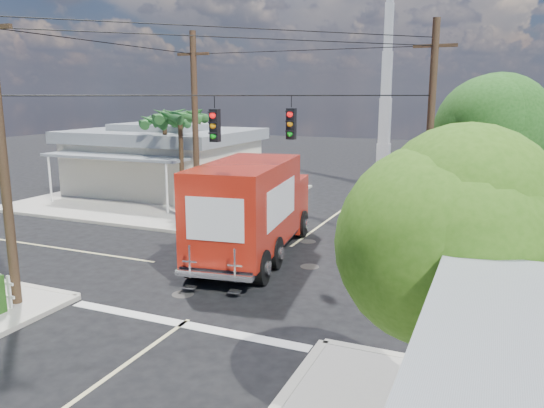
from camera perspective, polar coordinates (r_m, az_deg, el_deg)
The scene contains 12 objects.
ground at distance 18.72m, azimuth -2.44°, elevation -7.76°, with size 120.00×120.00×0.00m, color black.
sidewalk_nw at distance 33.15m, azimuth -11.30°, elevation 0.76°, with size 14.12×14.12×0.14m.
road_markings at distance 17.48m, azimuth -4.55°, elevation -9.20°, with size 32.00×32.00×0.01m.
building_nw at distance 34.75m, azimuth -11.50°, elevation 4.83°, with size 10.80×10.20×4.30m.
radio_tower at distance 36.61m, azimuth 12.12°, elevation 10.52°, with size 0.80×0.80×17.00m.
tree_ne_front at distance 22.70m, azimuth 22.17°, elevation 7.14°, with size 4.21×4.14×6.66m.
tree_se at distance 8.95m, azimuth 18.24°, elevation -3.07°, with size 3.67×3.54×5.62m.
palm_nw_front at distance 27.91m, azimuth -9.87°, elevation 9.09°, with size 3.01×3.08×5.59m.
palm_nw_back at distance 30.28m, azimuth -11.50°, elevation 8.51°, with size 3.01×3.08×5.19m.
utility_poles at distance 19.86m, azimuth -4.69°, elevation 7.16°, with size 12.00×10.68×9.00m.
vending_boxes at distance 22.81m, azimuth 19.57°, elevation -3.06°, with size 1.90×0.50×1.10m.
delivery_truck at distance 20.47m, azimuth -2.11°, elevation -0.45°, with size 3.83×9.02×3.79m.
Camera 1 is at (7.68, -15.89, 6.23)m, focal length 35.00 mm.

